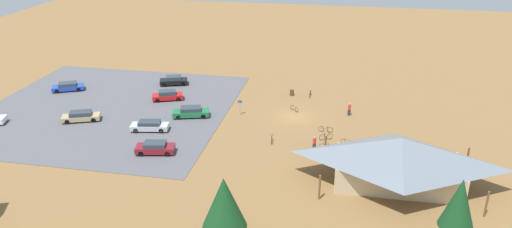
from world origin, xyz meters
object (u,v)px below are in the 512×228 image
at_px(pine_west, 224,203).
at_px(bicycle_white_yard_front, 326,147).
at_px(trash_bin, 292,93).
at_px(pine_mideast, 459,204).
at_px(car_black_front_row, 174,80).
at_px(visitor_at_bikes, 349,109).
at_px(bicycle_orange_near_sign, 294,109).
at_px(car_maroon_aisle_side, 155,148).
at_px(car_silver_near_entry, 150,126).
at_px(bicycle_green_lone_east, 326,137).
at_px(car_blue_by_curb, 68,87).
at_px(car_tan_end_stall, 81,116).
at_px(car_red_mid_lot, 168,95).
at_px(bicycle_purple_yard_right, 326,129).
at_px(bike_pavilion, 399,158).
at_px(visitor_near_lot, 314,143).
at_px(lot_sign, 240,105).
at_px(car_green_far_end, 191,112).
at_px(bicycle_red_edge_south, 310,94).
at_px(bicycle_teal_mid_cluster, 272,139).
at_px(bicycle_yellow_by_bin, 346,143).

bearing_deg(pine_west, bicycle_white_yard_front, -110.99).
bearing_deg(trash_bin, pine_mideast, 117.03).
xyz_separation_m(car_black_front_row, visitor_at_bikes, (-27.14, 7.06, 0.17)).
height_order(bicycle_orange_near_sign, car_maroon_aisle_side, car_maroon_aisle_side).
height_order(car_silver_near_entry, visitor_at_bikes, visitor_at_bikes).
xyz_separation_m(car_maroon_aisle_side, visitor_at_bikes, (-21.35, -15.31, 0.19)).
xyz_separation_m(pine_west, car_silver_near_entry, (14.72, -19.85, -3.34)).
bearing_deg(bicycle_green_lone_east, pine_west, 71.91).
distance_m(car_maroon_aisle_side, car_silver_near_entry, 6.37).
height_order(car_blue_by_curb, car_black_front_row, car_black_front_row).
height_order(pine_west, car_tan_end_stall, pine_west).
height_order(car_red_mid_lot, car_blue_by_curb, car_red_mid_lot).
bearing_deg(car_red_mid_lot, bicycle_purple_yard_right, 164.14).
distance_m(bike_pavilion, car_silver_near_entry, 30.30).
height_order(trash_bin, car_blue_by_curb, car_blue_by_curb).
bearing_deg(bicycle_green_lone_east, bicycle_orange_near_sign, -59.68).
xyz_separation_m(car_black_front_row, visitor_near_lot, (-23.40, 18.17, 0.17)).
xyz_separation_m(trash_bin, bicycle_green_lone_east, (-5.86, 14.07, -0.05)).
relative_size(lot_sign, car_green_far_end, 0.43).
bearing_deg(car_black_front_row, car_silver_near_entry, 99.60).
bearing_deg(car_silver_near_entry, bicycle_purple_yard_right, -170.03).
bearing_deg(car_tan_end_stall, car_silver_near_entry, 173.78).
xyz_separation_m(bicycle_green_lone_east, car_tan_end_stall, (31.63, 0.51, 0.31)).
distance_m(trash_bin, bicycle_green_lone_east, 15.24).
xyz_separation_m(bicycle_red_edge_south, car_blue_by_curb, (36.19, 4.57, 0.30)).
distance_m(car_silver_near_entry, visitor_at_bikes, 26.17).
xyz_separation_m(trash_bin, car_red_mid_lot, (17.33, 5.32, 0.30)).
bearing_deg(bicycle_teal_mid_cluster, bike_pavilion, 153.63).
bearing_deg(trash_bin, bicycle_green_lone_east, 112.63).
bearing_deg(lot_sign, car_red_mid_lot, -15.85).
relative_size(bicycle_yellow_by_bin, car_tan_end_stall, 0.27).
relative_size(bike_pavilion, bicycle_orange_near_sign, 12.60).
xyz_separation_m(bicycle_yellow_by_bin, bicycle_orange_near_sign, (7.27, -9.31, 0.00)).
xyz_separation_m(bike_pavilion, car_red_mid_lot, (30.81, -17.53, -2.21)).
distance_m(car_red_mid_lot, car_blue_by_curb, 16.18).
relative_size(bike_pavilion, car_red_mid_lot, 3.32).
xyz_separation_m(lot_sign, visitor_near_lot, (-10.63, 8.54, -0.49)).
bearing_deg(car_maroon_aisle_side, visitor_at_bikes, -144.36).
xyz_separation_m(car_black_front_row, car_green_far_end, (-6.55, 11.63, -0.01)).
relative_size(car_red_mid_lot, car_blue_by_curb, 0.95).
bearing_deg(bicycle_purple_yard_right, car_green_far_end, -4.20).
relative_size(trash_bin, car_green_far_end, 0.18).
bearing_deg(visitor_at_bikes, bike_pavilion, 106.59).
bearing_deg(car_maroon_aisle_side, car_green_far_end, -94.02).
bearing_deg(bicycle_green_lone_east, visitor_near_lot, 69.22).
bearing_deg(car_blue_by_curb, bicycle_yellow_by_bin, 165.71).
height_order(car_black_front_row, car_silver_near_entry, car_black_front_row).
bearing_deg(car_green_far_end, car_red_mid_lot, -45.23).
distance_m(bike_pavilion, bicycle_yellow_by_bin, 9.63).
relative_size(lot_sign, bicycle_teal_mid_cluster, 1.32).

